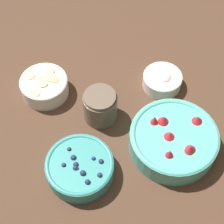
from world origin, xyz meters
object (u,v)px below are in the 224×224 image
bowl_bananas (44,85)px  bowl_blueberries (80,167)px  bowl_strawberries (174,139)px  bowl_cream (162,80)px  jar_chocolate (100,107)px

bowl_bananas → bowl_blueberries: bearing=24.4°
bowl_strawberries → bowl_cream: bowl_strawberries is taller
jar_chocolate → bowl_blueberries: bearing=-14.9°
bowl_cream → jar_chocolate: (0.11, -0.18, 0.02)m
bowl_strawberries → bowl_bananas: bowl_strawberries is taller
bowl_cream → jar_chocolate: bearing=-58.3°
bowl_blueberries → bowl_cream: bearing=141.7°
bowl_bananas → jar_chocolate: 0.19m
bowl_blueberries → bowl_cream: 0.38m
bowl_strawberries → bowl_blueberries: size_ratio=1.35×
bowl_strawberries → bowl_cream: (-0.21, -0.01, -0.01)m
bowl_bananas → bowl_cream: bowl_bananas is taller
bowl_strawberries → bowl_cream: bearing=-176.2°
bowl_bananas → bowl_cream: bearing=94.9°
bowl_strawberries → jar_chocolate: jar_chocolate is taller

